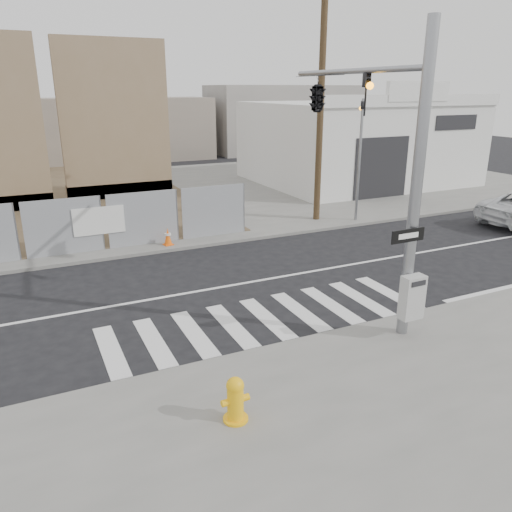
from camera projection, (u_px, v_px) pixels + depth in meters
name	position (u px, v px, depth m)	size (l,w,h in m)	color
ground	(230.00, 286.00, 15.20)	(100.00, 100.00, 0.00)	black
sidewalk_far	(132.00, 198.00, 27.17)	(50.00, 20.00, 0.12)	slate
signal_pole	(346.00, 126.00, 12.94)	(0.96, 5.87, 7.00)	gray
far_signal_pole	(360.00, 143.00, 21.28)	(0.16, 0.20, 5.60)	gray
concrete_wall_right	(116.00, 136.00, 25.98)	(5.50, 1.30, 8.00)	#7D664B
auto_shop	(356.00, 142.00, 31.18)	(12.00, 10.20, 5.95)	silver
utility_pole_right	(321.00, 101.00, 20.89)	(1.60, 0.28, 10.00)	#483922
fire_hydrant	(235.00, 399.00, 8.73)	(0.52, 0.47, 0.86)	yellow
traffic_cone_d	(168.00, 237.00, 18.68)	(0.39, 0.39, 0.65)	#FF600D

